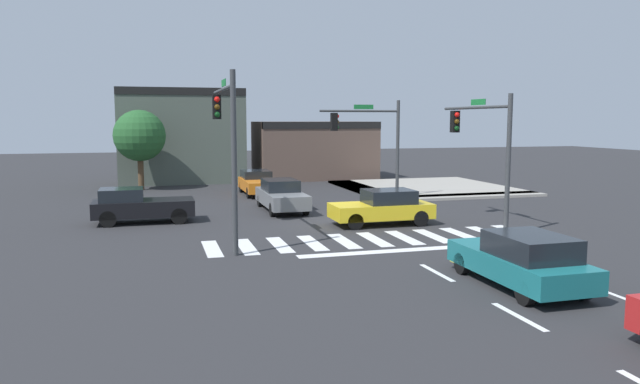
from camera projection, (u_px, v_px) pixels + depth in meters
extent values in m
plane|color=#2B2B2D|center=(338.00, 220.00, 26.23)|extent=(120.00, 120.00, 0.00)
cube|color=silver|center=(212.00, 249.00, 20.33)|extent=(0.52, 2.73, 0.01)
cube|color=silver|center=(246.00, 247.00, 20.65)|extent=(0.52, 2.73, 0.01)
cube|color=silver|center=(280.00, 245.00, 20.97)|extent=(0.52, 2.73, 0.01)
cube|color=silver|center=(312.00, 243.00, 21.29)|extent=(0.52, 2.73, 0.01)
cube|color=silver|center=(344.00, 241.00, 21.61)|extent=(0.52, 2.73, 0.01)
cube|color=silver|center=(374.00, 239.00, 21.93)|extent=(0.52, 2.73, 0.01)
cube|color=silver|center=(404.00, 238.00, 22.24)|extent=(0.52, 2.73, 0.01)
cube|color=silver|center=(433.00, 236.00, 22.56)|extent=(0.52, 2.73, 0.01)
cube|color=silver|center=(461.00, 234.00, 22.88)|extent=(0.52, 2.73, 0.01)
cube|color=silver|center=(488.00, 233.00, 23.20)|extent=(0.52, 2.73, 0.01)
cube|color=silver|center=(515.00, 231.00, 23.52)|extent=(0.52, 2.73, 0.01)
cube|color=white|center=(396.00, 251.00, 20.01)|extent=(6.80, 0.50, 0.01)
cube|color=white|center=(437.00, 273.00, 17.15)|extent=(0.16, 2.00, 0.01)
cube|color=white|center=(519.00, 316.00, 13.33)|extent=(0.16, 2.00, 0.01)
cylinder|color=yellow|center=(465.00, 261.00, 18.59)|extent=(0.97, 0.97, 0.01)
cylinder|color=white|center=(459.00, 261.00, 18.53)|extent=(0.16, 0.16, 0.00)
cylinder|color=white|center=(472.00, 260.00, 18.65)|extent=(0.16, 0.16, 0.00)
cube|color=white|center=(465.00, 261.00, 18.59)|extent=(0.44, 0.04, 0.00)
cube|color=#9E998E|center=(462.00, 196.00, 33.61)|extent=(10.00, 1.60, 0.15)
cube|color=#9E998E|center=(363.00, 189.00, 37.06)|extent=(1.60, 10.00, 0.15)
cube|color=#9E998E|center=(425.00, 187.00, 38.19)|extent=(10.00, 10.00, 0.15)
cube|color=#4C564C|center=(181.00, 136.00, 42.00)|extent=(8.48, 5.09, 6.50)
cube|color=black|center=(182.00, 91.00, 39.40)|extent=(8.48, 0.50, 0.50)
cube|color=brown|center=(314.00, 150.00, 44.74)|extent=(8.69, 5.07, 4.24)
cube|color=black|center=(323.00, 125.00, 42.29)|extent=(8.69, 0.50, 0.50)
cylinder|color=#383A3D|center=(234.00, 164.00, 18.99)|extent=(0.18, 0.18, 5.94)
cylinder|color=#383A3D|center=(223.00, 90.00, 21.28)|extent=(0.12, 5.41, 0.12)
cube|color=black|center=(217.00, 107.00, 23.46)|extent=(0.32, 0.32, 0.95)
sphere|color=red|center=(217.00, 99.00, 23.26)|extent=(0.22, 0.22, 0.22)
sphere|color=#4C330C|center=(217.00, 107.00, 23.30)|extent=(0.22, 0.22, 0.22)
sphere|color=#0C3814|center=(217.00, 115.00, 23.33)|extent=(0.22, 0.22, 0.22)
cube|color=#197233|center=(224.00, 83.00, 20.99)|extent=(0.03, 1.10, 0.24)
cylinder|color=#383A3D|center=(398.00, 150.00, 32.68)|extent=(0.18, 0.18, 5.43)
cylinder|color=#383A3D|center=(360.00, 111.00, 31.83)|extent=(4.45, 0.12, 0.12)
cube|color=black|center=(334.00, 122.00, 31.51)|extent=(0.32, 0.32, 0.95)
sphere|color=red|center=(337.00, 116.00, 31.52)|extent=(0.22, 0.22, 0.22)
sphere|color=#4C330C|center=(337.00, 122.00, 31.56)|extent=(0.22, 0.22, 0.22)
sphere|color=#0C3814|center=(337.00, 127.00, 31.59)|extent=(0.22, 0.22, 0.22)
cube|color=#197233|center=(364.00, 107.00, 31.86)|extent=(1.10, 0.03, 0.24)
cylinder|color=#383A3D|center=(508.00, 165.00, 22.34)|extent=(0.18, 0.18, 5.35)
cylinder|color=#383A3D|center=(475.00, 108.00, 24.51)|extent=(0.12, 5.08, 0.12)
cube|color=black|center=(455.00, 122.00, 26.15)|extent=(0.32, 0.32, 0.95)
sphere|color=red|center=(457.00, 115.00, 25.95)|extent=(0.22, 0.22, 0.22)
sphere|color=#4C330C|center=(457.00, 122.00, 25.98)|extent=(0.22, 0.22, 0.22)
sphere|color=#0C3814|center=(457.00, 128.00, 26.02)|extent=(0.22, 0.22, 0.22)
cube|color=#197233|center=(478.00, 102.00, 24.24)|extent=(0.03, 1.10, 0.24)
cube|color=black|center=(144.00, 208.00, 25.42)|extent=(4.17, 1.77, 0.67)
cube|color=black|center=(121.00, 195.00, 25.11)|extent=(1.76, 1.56, 0.53)
cylinder|color=black|center=(177.00, 211.00, 26.57)|extent=(0.68, 0.22, 0.68)
cylinder|color=black|center=(179.00, 216.00, 25.10)|extent=(0.68, 0.22, 0.68)
cylinder|color=black|center=(110.00, 213.00, 25.81)|extent=(0.68, 0.22, 0.68)
cylinder|color=black|center=(108.00, 219.00, 24.33)|extent=(0.68, 0.22, 0.68)
cube|color=#196B70|center=(519.00, 264.00, 15.73)|extent=(1.84, 4.42, 0.60)
cube|color=black|center=(531.00, 246.00, 15.19)|extent=(1.62, 2.17, 0.59)
cylinder|color=black|center=(462.00, 263.00, 16.98)|extent=(0.22, 0.61, 0.61)
cylinder|color=black|center=(512.00, 260.00, 17.42)|extent=(0.22, 0.61, 0.61)
cylinder|color=black|center=(526.00, 293.00, 14.11)|extent=(0.22, 0.61, 0.61)
cylinder|color=black|center=(583.00, 287.00, 14.55)|extent=(0.22, 0.61, 0.61)
cube|color=slate|center=(282.00, 198.00, 28.78)|extent=(1.77, 4.78, 0.65)
cube|color=black|center=(280.00, 185.00, 29.03)|extent=(1.56, 2.14, 0.55)
cylinder|color=black|center=(306.00, 208.00, 27.47)|extent=(0.22, 0.63, 0.63)
cylinder|color=black|center=(273.00, 210.00, 27.05)|extent=(0.22, 0.63, 0.63)
cylinder|color=black|center=(290.00, 199.00, 30.58)|extent=(0.22, 0.63, 0.63)
cylinder|color=black|center=(260.00, 200.00, 30.16)|extent=(0.22, 0.63, 0.63)
cube|color=gold|center=(381.00, 211.00, 24.92)|extent=(4.18, 1.83, 0.60)
cube|color=black|center=(389.00, 196.00, 24.94)|extent=(2.00, 1.61, 0.57)
cylinder|color=black|center=(355.00, 222.00, 23.80)|extent=(0.66, 0.22, 0.66)
cylinder|color=black|center=(343.00, 215.00, 25.34)|extent=(0.66, 0.22, 0.66)
cylinder|color=black|center=(420.00, 218.00, 24.56)|extent=(0.66, 0.22, 0.66)
cylinder|color=black|center=(404.00, 213.00, 26.10)|extent=(0.66, 0.22, 0.66)
cube|color=orange|center=(259.00, 185.00, 34.88)|extent=(1.84, 4.23, 0.62)
cube|color=black|center=(256.00, 174.00, 35.74)|extent=(1.62, 2.09, 0.46)
cylinder|color=black|center=(277.00, 192.00, 33.76)|extent=(0.22, 0.62, 0.62)
cylinder|color=black|center=(249.00, 193.00, 33.32)|extent=(0.22, 0.62, 0.62)
cylinder|color=black|center=(268.00, 186.00, 36.51)|extent=(0.22, 0.62, 0.62)
cylinder|color=black|center=(241.00, 187.00, 36.07)|extent=(0.22, 0.62, 0.62)
cylinder|color=#4C3823|center=(141.00, 168.00, 37.14)|extent=(0.36, 0.36, 2.80)
sphere|color=#235628|center=(140.00, 136.00, 36.90)|extent=(3.18, 3.18, 3.18)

